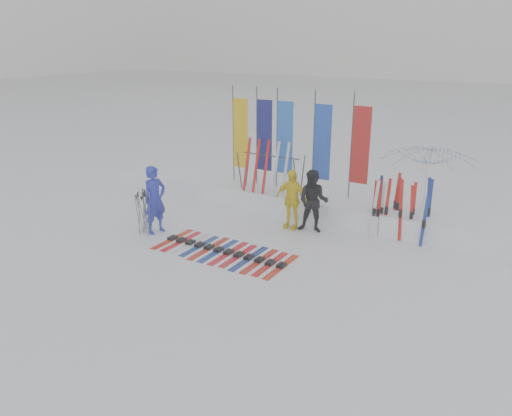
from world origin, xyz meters
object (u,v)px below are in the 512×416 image
Objects in this scene: person_blue at (155,200)px; tent_canopy at (425,187)px; person_yellow at (291,199)px; person_black at (313,201)px; ski_rack at (270,168)px; ski_row at (223,251)px.

tent_canopy is at bearing -44.87° from person_blue.
tent_canopy is at bearing 32.80° from person_yellow.
tent_canopy is at bearing 24.05° from person_black.
person_yellow is at bearing -148.37° from tent_canopy.
person_black is 2.28m from ski_rack.
ski_row is (-3.92, -4.50, -1.20)m from tent_canopy.
ski_rack reaches higher than ski_row.
tent_canopy is 0.77× the size of ski_row.
person_blue is 7.68m from tent_canopy.
ski_row is at bearing -79.78° from ski_rack.
tent_canopy is at bearing 48.94° from ski_row.
ski_rack is (-1.31, 1.08, 0.51)m from person_yellow.
person_black is at bearing -142.94° from tent_canopy.
person_blue is at bearing -161.20° from person_black.
person_blue is 3.84m from ski_rack.
person_black reaches higher than ski_row.
person_yellow is 3.84m from tent_canopy.
tent_canopy is (6.36, 4.29, 0.26)m from person_blue.
person_yellow is at bearing 171.20° from person_black.
person_black is 0.50× the size of ski_row.
tent_canopy is 4.66m from ski_rack.
tent_canopy is 6.08m from ski_row.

